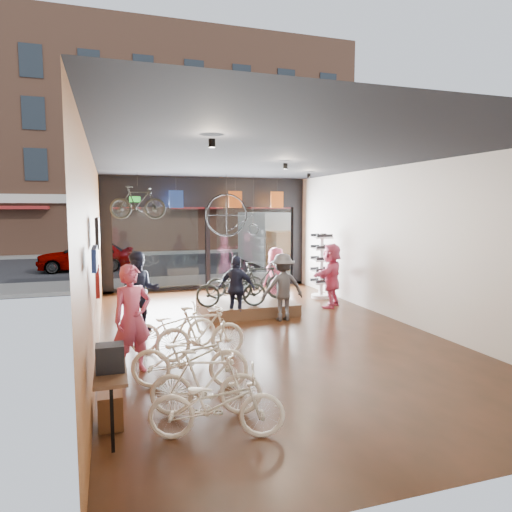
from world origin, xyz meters
name	(u,v)px	position (x,y,z in m)	size (l,w,h in m)	color
ground_plane	(263,333)	(0.00, 0.00, -0.02)	(7.00, 12.00, 0.04)	black
ceiling	(264,159)	(0.00, 0.00, 3.82)	(7.00, 12.00, 0.04)	black
wall_left	(94,252)	(-3.52, 0.00, 1.90)	(0.04, 12.00, 3.80)	#A15A2B
wall_right	(400,244)	(3.52, 0.00, 1.90)	(0.04, 12.00, 3.80)	beige
wall_back	(469,300)	(0.00, -6.02, 1.90)	(7.00, 0.04, 3.80)	beige
storefront	(207,233)	(0.00, 6.00, 1.90)	(7.00, 0.26, 3.80)	black
exit_sign	(135,199)	(-2.40, 5.88, 3.05)	(0.35, 0.06, 0.18)	#198C26
street_road	(173,260)	(0.00, 15.00, -0.01)	(30.00, 18.00, 0.02)	black
sidewalk_near	(201,281)	(0.00, 7.20, 0.06)	(30.00, 2.40, 0.12)	slate
sidewalk_far	(165,252)	(0.00, 19.00, 0.06)	(30.00, 2.00, 0.12)	slate
opposite_building	(158,143)	(0.00, 21.50, 7.00)	(26.00, 5.00, 14.00)	brown
street_car	(86,255)	(-4.23, 12.00, 0.70)	(1.64, 4.09, 1.39)	gray
box_truck	(278,239)	(4.47, 11.00, 1.27)	(2.15, 6.44, 2.54)	silver
floor_bike_0	(217,403)	(-2.06, -4.30, 0.43)	(0.57, 1.64, 0.86)	white
floor_bike_1	(206,383)	(-2.06, -3.67, 0.45)	(0.42, 1.50, 0.90)	white
floor_bike_2	(190,358)	(-2.11, -2.65, 0.48)	(0.63, 1.81, 0.95)	white
floor_bike_3	(201,333)	(-1.69, -1.40, 0.50)	(0.47, 1.66, 1.00)	white
floor_bike_4	(173,327)	(-2.09, -0.66, 0.45)	(0.59, 1.70, 0.89)	white
display_platform	(246,307)	(0.20, 1.99, 0.15)	(2.40, 1.80, 0.30)	#4D3124
display_bike_left	(231,289)	(-0.36, 1.45, 0.76)	(0.61, 1.76, 0.92)	black
display_bike_mid	(259,281)	(0.58, 2.07, 0.82)	(0.49, 1.73, 1.04)	black
display_bike_right	(235,281)	(0.06, 2.63, 0.74)	(0.58, 1.67, 0.88)	black
customer_0	(132,319)	(-2.90, -1.68, 0.92)	(0.67, 0.44, 1.83)	#CC4C72
customer_1	(140,291)	(-2.61, 1.00, 0.90)	(0.88, 0.68, 1.80)	#161C33
customer_2	(237,288)	(-0.27, 1.23, 0.80)	(0.94, 0.39, 1.61)	#161C33
customer_3	(283,287)	(0.81, 0.91, 0.83)	(1.07, 0.62, 1.66)	#3F3F44
customer_4	(276,275)	(1.37, 2.89, 0.82)	(0.80, 0.52, 1.64)	#CC4C72
customer_5	(331,275)	(2.67, 1.93, 0.90)	(1.66, 0.53, 1.79)	#CC4C72
sunglasses_rack	(321,266)	(2.95, 3.17, 1.00)	(0.59, 0.49, 2.00)	white
wall_merch	(99,325)	(-3.38, -3.50, 1.30)	(0.40, 2.40, 2.60)	navy
penny_farthing	(235,217)	(0.58, 4.48, 2.50)	(1.67, 0.06, 1.34)	black
hung_bike	(138,203)	(-2.40, 4.20, 2.93)	(0.45, 1.58, 0.95)	black
jersey_left	(176,199)	(-1.16, 5.20, 3.05)	(0.45, 0.03, 0.55)	#1E3F99
jersey_mid	(235,199)	(0.78, 5.20, 3.05)	(0.45, 0.03, 0.55)	#CC5919
jersey_right	(277,200)	(2.25, 5.20, 3.05)	(0.45, 0.03, 0.55)	#CC5919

